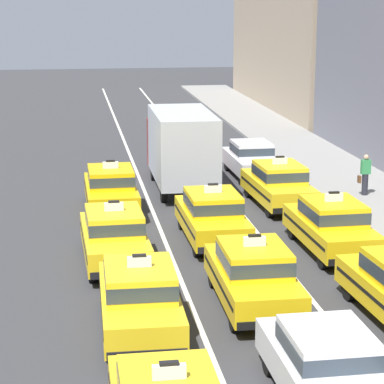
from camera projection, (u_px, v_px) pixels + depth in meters
The scene contains 13 objects.
lane_stripe_left_center at pixel (149, 201), 31.58m from camera, with size 0.14×80.00×0.01m, color silver.
lane_stripe_center_right at pixel (229, 198), 32.05m from camera, with size 0.14×80.00×0.01m, color silver.
taxi_left_second at pixel (140, 297), 19.11m from camera, with size 1.90×4.59×1.96m.
taxi_left_third at pixel (114, 235), 24.02m from camera, with size 1.93×4.61×1.96m.
taxi_left_fourth at pixel (111, 188), 29.86m from camera, with size 1.86×4.58×1.96m.
sedan_center_nearest at pixel (326, 365), 15.66m from camera, with size 1.79×4.31×1.58m.
taxi_center_second at pixel (253, 274), 20.67m from camera, with size 1.86×4.57×1.96m.
taxi_center_third at pixel (212, 215), 26.21m from camera, with size 1.87×4.58×1.96m.
box_truck_center_fourth at pixel (180, 145), 33.44m from camera, with size 2.33×6.97×3.27m.
taxi_right_third at pixel (332, 225), 25.12m from camera, with size 1.91×4.60×1.96m.
taxi_right_fourth at pixel (278, 184), 30.63m from camera, with size 1.97×4.62×1.96m.
sedan_right_fifth at pixel (251, 158), 35.63m from camera, with size 1.83×4.33×1.58m.
pedestrian_mid_block at pixel (365, 175), 31.78m from camera, with size 0.47×0.24×1.61m.
Camera 1 is at (-4.54, -10.52, 7.77)m, focal length 76.00 mm.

